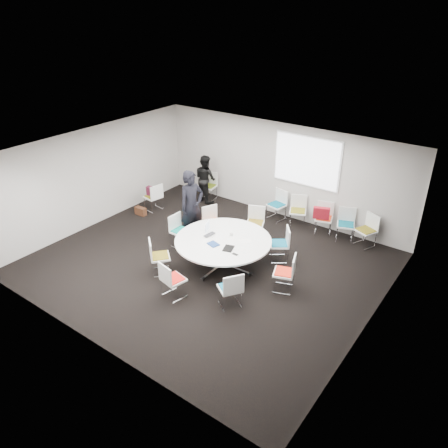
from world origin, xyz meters
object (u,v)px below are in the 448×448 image
Objects in this scene: conference_table at (223,246)px; cup at (231,234)px; chair_ring_e at (181,237)px; chair_ring_b at (279,250)px; chair_person_back at (209,191)px; chair_back_d at (345,230)px; brown_bag at (141,211)px; chair_ring_d at (213,228)px; chair_spare_left at (154,202)px; chair_ring_a at (284,279)px; chair_back_a at (277,210)px; person_back at (205,178)px; chair_ring_h at (230,295)px; chair_ring_c at (255,229)px; chair_back_c at (323,224)px; chair_ring_f at (160,263)px; laptop at (211,235)px; chair_back_e at (365,236)px; person_main at (192,206)px; chair_ring_g at (173,286)px; maroon_bag at (153,191)px.

conference_table is 25.86× the size of cup.
chair_ring_b is at bearing 112.86° from chair_ring_e.
chair_ring_e is 1.00× the size of chair_person_back.
brown_bag is at bearing 0.48° from chair_back_d.
chair_ring_d is 1.00× the size of chair_spare_left.
chair_ring_a is 3.58m from chair_back_a.
person_back is (-1.29, 2.69, 0.49)m from chair_ring_e.
chair_ring_d is at bearing 78.30° from chair_ring_h.
chair_ring_b is 1.00× the size of chair_back_d.
chair_ring_b is at bearing 143.55° from chair_person_back.
chair_ring_e is (-1.46, 0.11, -0.28)m from conference_table.
chair_back_a and chair_back_d have the same top height.
chair_back_d is (2.03, 1.36, 0.00)m from chair_ring_c.
brown_bag is at bearing 6.26° from chair_back_c.
chair_back_c is at bearing -44.93° from chair_ring_b.
conference_table is at bearing 123.65° from chair_person_back.
chair_ring_d and chair_back_c have the same top height.
chair_ring_h is 9.78× the size of cup.
chair_ring_a is 5.34m from chair_person_back.
chair_ring_f and chair_person_back have the same top height.
person_back is (-1.68, 1.81, 0.49)m from chair_ring_d.
chair_spare_left is 2.78× the size of laptop.
chair_back_a is at bearing 94.45° from conference_table.
chair_ring_b is (0.97, 1.05, -0.28)m from conference_table.
chair_back_e is (1.49, 1.95, 0.00)m from chair_ring_b.
cup reaches higher than conference_table.
chair_ring_c is 2.93m from chair_ring_f.
chair_person_back is (0.85, 1.67, 0.00)m from chair_spare_left.
chair_person_back is (-3.72, 1.92, 0.00)m from chair_ring_b.
chair_ring_d reaches higher than brown_bag.
chair_back_e is (3.53, 2.01, 0.00)m from chair_ring_d.
person_main reaches higher than chair_back_c.
chair_person_back is 2.78× the size of laptop.
chair_ring_f is 1.00× the size of chair_spare_left.
chair_ring_d is at bearing 137.17° from conference_table.
chair_ring_b is at bearing 14.19° from chair_ring_a.
laptop is (-0.35, -0.03, 0.19)m from conference_table.
chair_ring_g and chair_back_a have the same top height.
chair_ring_f is 3.54m from chair_spare_left.
cup is 3.81m from maroon_bag.
chair_spare_left is 0.34m from maroon_bag.
chair_ring_g is at bearing 145.33° from chair_ring_h.
chair_ring_g is at bearing 45.49° from chair_back_d.
person_main is at bearing 67.61° from laptop.
chair_ring_a is at bearing -82.20° from laptop.
chair_back_c reaches higher than cup.
chair_ring_d is 2.59m from maroon_bag.
chair_back_c is (1.39, 4.67, 0.00)m from chair_ring_g.
chair_ring_c is 2.78× the size of laptop.
chair_ring_a is 3.05m from chair_back_c.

